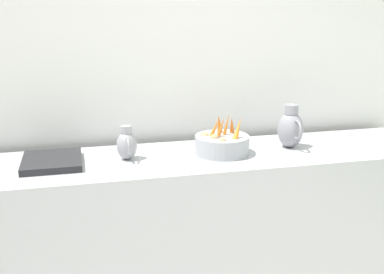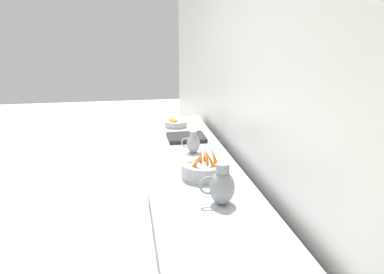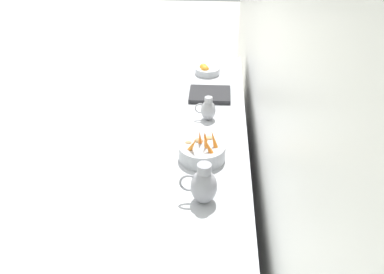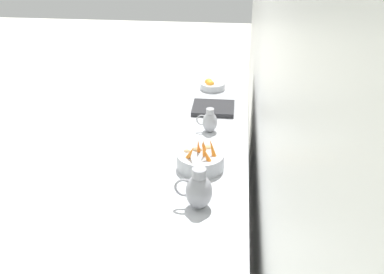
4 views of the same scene
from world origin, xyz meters
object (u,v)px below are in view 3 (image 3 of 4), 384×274
at_px(vegetable_colander, 202,151).
at_px(orange_bowl, 207,70).
at_px(metal_pitcher_short, 208,109).
at_px(metal_pitcher_tall, 203,185).

xyz_separation_m(vegetable_colander, orange_bowl, (0.02, -1.38, -0.02)).
relative_size(orange_bowl, metal_pitcher_short, 1.21).
xyz_separation_m(vegetable_colander, metal_pitcher_short, (-0.02, -0.53, 0.03)).
relative_size(metal_pitcher_tall, metal_pitcher_short, 1.36).
height_order(vegetable_colander, metal_pitcher_tall, metal_pitcher_tall).
distance_m(orange_bowl, metal_pitcher_short, 0.86).
xyz_separation_m(vegetable_colander, metal_pitcher_tall, (-0.02, 0.42, 0.06)).
distance_m(vegetable_colander, orange_bowl, 1.38).
relative_size(vegetable_colander, metal_pitcher_short, 1.64).
distance_m(metal_pitcher_tall, metal_pitcher_short, 0.95).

